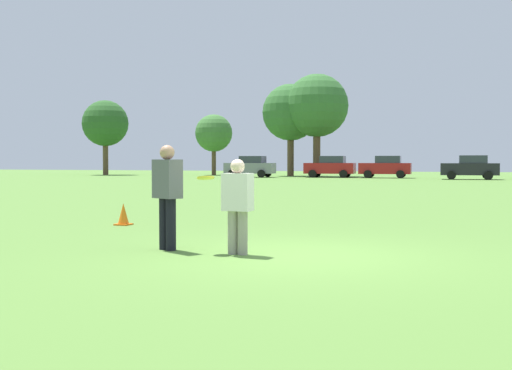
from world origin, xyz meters
TOP-DOWN VIEW (x-y plane):
  - ground_plane at (0.00, 0.00)m, footprint 152.58×152.58m
  - player_thrower at (-2.07, -0.09)m, footprint 0.54×0.46m
  - player_defender at (-0.86, -0.18)m, footprint 0.45×0.29m
  - frisbee at (-1.40, -0.13)m, footprint 0.27×0.27m
  - traffic_cone at (-4.77, 3.14)m, footprint 0.32×0.32m
  - parked_car_near_left at (-15.75, 42.71)m, footprint 4.27×2.35m
  - parked_car_mid_left at (-9.11, 44.27)m, footprint 4.27×2.35m
  - parked_car_center at (-4.48, 44.32)m, footprint 4.27×2.35m
  - parked_car_mid_right at (2.15, 41.94)m, footprint 4.27×2.35m
  - tree_west_oak at (-32.76, 47.03)m, footprint 4.62×4.62m
  - tree_west_maple at (-22.16, 49.90)m, footprint 3.71×3.71m
  - tree_center_elm at (-13.82, 48.50)m, footprint 5.28×5.28m
  - tree_east_birch at (-11.17, 47.86)m, footprint 5.72×5.72m

SIDE VIEW (x-z plane):
  - ground_plane at x=0.00m, z-range 0.00..0.00m
  - traffic_cone at x=-4.77m, z-range -0.01..0.47m
  - player_defender at x=-0.86m, z-range 0.08..1.51m
  - parked_car_near_left at x=-15.75m, z-range 0.01..1.83m
  - parked_car_mid_left at x=-9.11m, z-range 0.01..1.83m
  - parked_car_center at x=-4.48m, z-range 0.01..1.83m
  - parked_car_mid_right at x=2.15m, z-range 0.01..1.83m
  - player_thrower at x=-2.07m, z-range 0.10..1.76m
  - frisbee at x=-1.40m, z-range 1.10..1.19m
  - tree_west_maple at x=-22.16m, z-range 1.13..7.16m
  - tree_west_oak at x=-32.76m, z-range 1.41..8.91m
  - tree_center_elm at x=-13.82m, z-range 1.61..10.18m
  - tree_east_birch at x=-11.17m, z-range 1.75..11.04m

